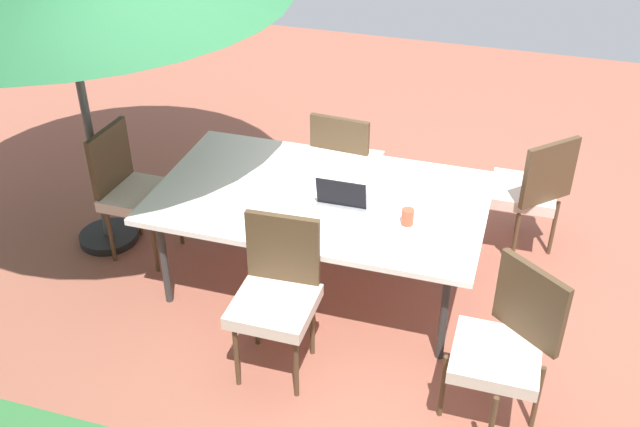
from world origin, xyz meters
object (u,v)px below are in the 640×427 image
(chair_southwest, at_px, (530,188))
(chair_south, at_px, (346,162))
(chair_east, at_px, (132,187))
(cup, at_px, (408,217))
(laptop, at_px, (344,197))
(dining_table, at_px, (320,200))
(chair_northwest, at_px, (506,343))
(chair_north, at_px, (277,291))

(chair_southwest, relative_size, chair_south, 1.00)
(chair_east, xyz_separation_m, cup, (-2.00, 0.15, 0.23))
(chair_southwest, bearing_deg, chair_east, -28.33)
(chair_east, bearing_deg, laptop, -88.23)
(dining_table, height_order, chair_east, chair_east)
(laptop, bearing_deg, chair_northwest, 143.33)
(dining_table, xyz_separation_m, chair_southwest, (-1.31, -0.79, -0.13))
(chair_south, xyz_separation_m, cup, (-0.65, 0.94, 0.23))
(chair_north, distance_m, cup, 0.93)
(dining_table, relative_size, cup, 20.77)
(chair_northwest, relative_size, chair_south, 1.00)
(cup, bearing_deg, chair_north, 46.14)
(chair_east, height_order, chair_southwest, same)
(chair_northwest, height_order, chair_southwest, same)
(chair_east, distance_m, chair_southwest, 2.82)
(chair_east, distance_m, chair_northwest, 2.81)
(chair_south, bearing_deg, cup, 128.45)
(dining_table, xyz_separation_m, chair_northwest, (-1.29, 0.87, -0.13))
(cup, bearing_deg, chair_south, -55.46)
(chair_east, relative_size, laptop, 3.03)
(chair_north, bearing_deg, chair_northwest, -5.07)
(chair_northwest, height_order, chair_south, same)
(laptop, bearing_deg, cup, 164.86)
(chair_northwest, xyz_separation_m, chair_south, (1.33, -1.64, 0.00))
(dining_table, distance_m, chair_southwest, 1.54)
(dining_table, height_order, chair_north, chair_north)
(chair_east, bearing_deg, dining_table, -86.14)
(chair_southwest, height_order, cup, chair_southwest)
(chair_east, bearing_deg, chair_north, -116.93)
(chair_north, height_order, chair_southwest, same)
(chair_northwest, distance_m, cup, 1.00)
(chair_east, relative_size, chair_north, 1.00)
(chair_southwest, distance_m, cup, 1.21)
(chair_northwest, bearing_deg, cup, 171.57)
(chair_south, distance_m, cup, 1.16)
(laptop, bearing_deg, chair_south, -76.29)
(chair_east, relative_size, chair_northwest, 1.00)
(laptop, xyz_separation_m, cup, (-0.43, 0.11, 0.00))
(chair_northwest, bearing_deg, chair_east, -160.32)
(chair_east, bearing_deg, chair_south, -56.54)
(chair_northwest, height_order, laptop, chair_northwest)
(chair_southwest, xyz_separation_m, cup, (0.70, 0.95, 0.23))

